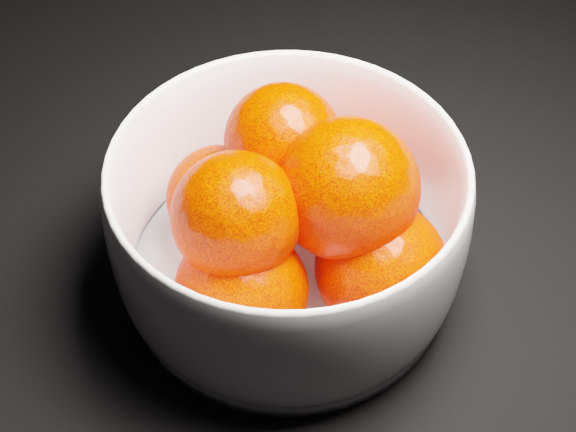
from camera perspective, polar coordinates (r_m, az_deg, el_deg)
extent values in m
cylinder|color=white|center=(0.59, 0.00, -3.87)|extent=(0.23, 0.23, 0.01)
sphere|color=#FF2100|center=(0.59, 2.75, 3.31)|extent=(0.08, 0.08, 0.08)
sphere|color=#FF2100|center=(0.57, -4.84, 1.24)|extent=(0.08, 0.08, 0.08)
sphere|color=#FF2100|center=(0.52, -3.32, -5.30)|extent=(0.09, 0.09, 0.09)
sphere|color=#FF2100|center=(0.53, 6.62, -3.64)|extent=(0.09, 0.09, 0.09)
sphere|color=#FF2100|center=(0.54, -0.35, 5.31)|extent=(0.08, 0.08, 0.08)
sphere|color=#FF2100|center=(0.49, -3.69, -0.01)|extent=(0.08, 0.08, 0.08)
sphere|color=#FF2100|center=(0.51, 4.22, 1.92)|extent=(0.09, 0.09, 0.09)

